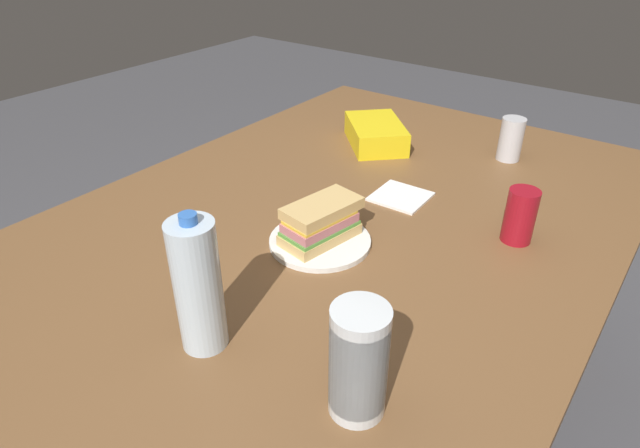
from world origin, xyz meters
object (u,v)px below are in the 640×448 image
at_px(soda_can_red, 520,216).
at_px(chip_bag, 376,134).
at_px(dining_table, 329,252).
at_px(plastic_cup_stack, 359,362).
at_px(soda_can_silver, 511,139).
at_px(sandwich, 321,222).
at_px(water_bottle_tall, 198,286).
at_px(paper_plate, 320,241).

xyz_separation_m(soda_can_red, chip_bag, (0.27, 0.53, -0.03)).
bearing_deg(dining_table, plastic_cup_stack, -139.48).
bearing_deg(dining_table, soda_can_silver, -17.80).
xyz_separation_m(chip_bag, plastic_cup_stack, (-0.87, -0.50, 0.06)).
height_order(sandwich, soda_can_silver, soda_can_silver).
bearing_deg(water_bottle_tall, sandwich, 4.42).
bearing_deg(paper_plate, chip_bag, 19.85).
distance_m(plastic_cup_stack, soda_can_silver, 1.01).
bearing_deg(sandwich, paper_plate, -163.63).
distance_m(dining_table, sandwich, 0.15).
bearing_deg(sandwich, soda_can_silver, -13.85).
height_order(soda_can_red, chip_bag, soda_can_red).
relative_size(sandwich, chip_bag, 0.85).
height_order(chip_bag, plastic_cup_stack, plastic_cup_stack).
bearing_deg(plastic_cup_stack, paper_plate, 43.76).
xyz_separation_m(sandwich, water_bottle_tall, (-0.36, -0.03, 0.07)).
xyz_separation_m(paper_plate, soda_can_red, (0.27, -0.34, 0.05)).
distance_m(chip_bag, plastic_cup_stack, 1.00).
distance_m(sandwich, soda_can_silver, 0.70).
relative_size(paper_plate, plastic_cup_stack, 1.20).
height_order(dining_table, soda_can_silver, soda_can_silver).
xyz_separation_m(paper_plate, water_bottle_tall, (-0.36, -0.03, 0.11)).
relative_size(sandwich, soda_can_silver, 1.61).
relative_size(dining_table, plastic_cup_stack, 9.83).
distance_m(paper_plate, sandwich, 0.05).
height_order(chip_bag, soda_can_silver, soda_can_silver).
relative_size(sandwich, plastic_cup_stack, 1.06).
distance_m(paper_plate, soda_can_red, 0.43).
xyz_separation_m(water_bottle_tall, soda_can_silver, (1.04, -0.14, -0.06)).
height_order(dining_table, plastic_cup_stack, plastic_cup_stack).
relative_size(dining_table, sandwich, 9.27).
xyz_separation_m(sandwich, chip_bag, (0.54, 0.20, -0.02)).
xyz_separation_m(soda_can_red, plastic_cup_stack, (-0.59, 0.03, 0.03)).
bearing_deg(plastic_cup_stack, soda_can_silver, 8.06).
distance_m(sandwich, soda_can_red, 0.43).
bearing_deg(water_bottle_tall, dining_table, 7.43).
bearing_deg(paper_plate, dining_table, 21.95).
xyz_separation_m(dining_table, water_bottle_tall, (-0.43, -0.06, 0.19)).
xyz_separation_m(paper_plate, chip_bag, (0.54, 0.20, 0.03)).
xyz_separation_m(dining_table, plastic_cup_stack, (-0.39, -0.34, 0.17)).
xyz_separation_m(paper_plate, sandwich, (0.00, 0.00, 0.05)).
relative_size(chip_bag, water_bottle_tall, 0.92).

